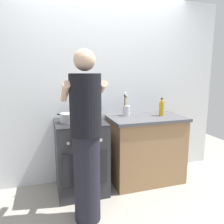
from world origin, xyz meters
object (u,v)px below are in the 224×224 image
at_px(stove_range, 81,156).
at_px(mixing_bowl, 90,116).
at_px(pot, 68,118).
at_px(oil_bottle, 161,108).
at_px(person, 86,139).
at_px(utensil_crock, 126,109).

relative_size(stove_range, mixing_bowl, 3.05).
height_order(pot, oil_bottle, oil_bottle).
height_order(stove_range, mixing_bowl, mixing_bowl).
bearing_deg(oil_bottle, stove_range, -178.93).
xyz_separation_m(pot, mixing_bowl, (0.28, 0.06, -0.01)).
relative_size(stove_range, pot, 3.49).
relative_size(oil_bottle, person, 0.14).
bearing_deg(mixing_bowl, utensil_crock, 13.17).
bearing_deg(pot, oil_bottle, 1.78).
relative_size(pot, person, 0.15).
bearing_deg(utensil_crock, stove_range, -166.01).
xyz_separation_m(pot, person, (0.11, -0.56, -0.10)).
distance_m(pot, mixing_bowl, 0.29).
relative_size(pot, oil_bottle, 1.05).
height_order(mixing_bowl, utensil_crock, utensil_crock).
relative_size(stove_range, utensil_crock, 2.78).
height_order(pot, person, person).
bearing_deg(oil_bottle, mixing_bowl, 178.74).
relative_size(mixing_bowl, person, 0.17).
bearing_deg(stove_range, mixing_bowl, 17.02).
relative_size(mixing_bowl, oil_bottle, 1.21).
distance_m(pot, oil_bottle, 1.27).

